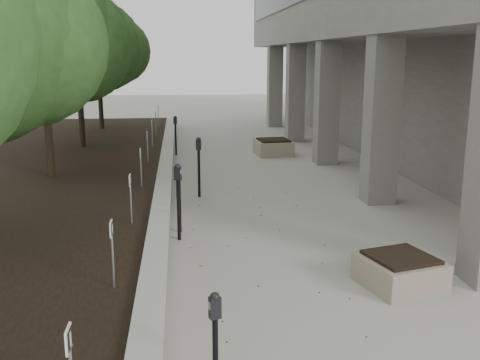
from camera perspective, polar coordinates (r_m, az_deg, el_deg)
ground at (r=7.77m, az=4.98°, el=-14.35°), size 90.00×90.00×0.00m
retaining_wall at (r=16.13m, az=-7.63°, el=0.84°), size 0.39×26.00×0.50m
planting_bed at (r=16.64m, az=-20.37°, el=0.34°), size 7.00×26.00×0.40m
crabapple_tree_3 at (r=15.18m, az=-19.53°, el=10.43°), size 4.60×4.00×5.44m
crabapple_tree_4 at (r=20.08m, az=-16.30°, el=11.02°), size 4.60×4.00×5.44m
crabapple_tree_5 at (r=25.02m, az=-14.34°, el=11.36°), size 4.60×4.00×5.44m
parking_sign_2 at (r=7.81m, az=-12.97°, el=-7.49°), size 0.04×0.22×0.96m
parking_sign_3 at (r=10.66m, az=-11.17°, el=-1.95°), size 0.04×0.22×0.96m
parking_sign_4 at (r=13.58m, az=-10.14°, el=1.23°), size 0.04×0.22×0.96m
parking_sign_5 at (r=16.52m, az=-9.48°, el=3.28°), size 0.04×0.22×0.96m
parking_sign_6 at (r=19.49m, az=-9.01°, el=4.71°), size 0.04×0.22×0.96m
parking_sign_7 at (r=22.46m, az=-8.67°, el=5.76°), size 0.04×0.22×0.96m
parking_sign_8 at (r=25.44m, az=-8.41°, el=6.57°), size 0.04×0.22×0.96m
parking_meter_1 at (r=5.74m, az=-2.55°, el=-17.39°), size 0.15×0.13×1.30m
parking_meter_2 at (r=10.77m, az=-6.35°, el=-2.29°), size 0.18×0.15×1.52m
parking_meter_3 at (r=11.25m, az=-6.24°, el=-2.00°), size 0.14×0.10×1.38m
parking_meter_4 at (r=14.03m, az=-4.25°, el=1.31°), size 0.17×0.13×1.54m
parking_meter_5 at (r=20.17m, az=-6.63°, el=4.57°), size 0.16×0.13×1.42m
planter_front at (r=9.09m, az=16.12°, el=-8.95°), size 1.34×1.34×0.51m
planter_back at (r=20.12m, az=3.45°, el=3.40°), size 1.35×1.35×0.58m
berry_scatter at (r=12.36m, az=0.05°, el=-3.84°), size 3.30×14.10×0.02m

